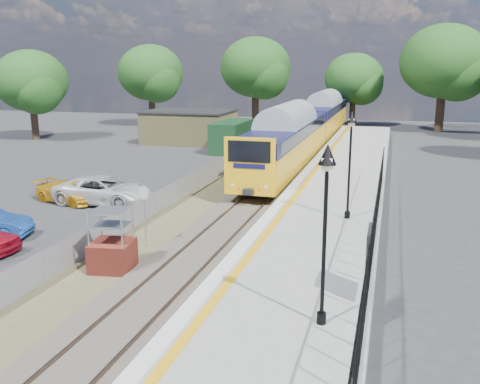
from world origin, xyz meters
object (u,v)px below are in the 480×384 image
at_px(train, 310,124).
at_px(car_white, 104,190).
at_px(car_yellow, 67,192).
at_px(speed_sign, 144,207).
at_px(brick_plinth, 112,241).
at_px(victorian_lamp_north, 351,140).
at_px(victorian_lamp_south, 326,194).

xyz_separation_m(train, car_white, (-7.86, -21.51, -1.60)).
distance_m(car_yellow, car_white, 2.10).
bearing_deg(speed_sign, train, 103.49).
bearing_deg(train, brick_plinth, -94.81).
height_order(train, car_white, train).
relative_size(train, car_yellow, 10.38).
distance_m(victorian_lamp_north, speed_sign, 8.95).
xyz_separation_m(victorian_lamp_south, victorian_lamp_north, (-0.20, 10.00, 0.00)).
bearing_deg(brick_plinth, car_white, 121.62).
bearing_deg(car_white, train, -20.42).
bearing_deg(brick_plinth, speed_sign, 89.16).
bearing_deg(speed_sign, car_yellow, 161.12).
height_order(brick_plinth, car_yellow, brick_plinth).
bearing_deg(victorian_lamp_north, speed_sign, -155.45).
bearing_deg(brick_plinth, car_yellow, 131.57).
distance_m(victorian_lamp_north, car_yellow, 15.83).
bearing_deg(victorian_lamp_south, train, 99.20).
height_order(speed_sign, car_yellow, speed_sign).
relative_size(victorian_lamp_south, brick_plinth, 1.97).
distance_m(victorian_lamp_north, train, 24.62).
bearing_deg(victorian_lamp_north, train, 102.47).
distance_m(victorian_lamp_north, brick_plinth, 10.48).
distance_m(brick_plinth, car_yellow, 11.15).
height_order(train, brick_plinth, train).
relative_size(victorian_lamp_north, brick_plinth, 1.97).
distance_m(victorian_lamp_south, car_white, 18.61).
xyz_separation_m(train, car_yellow, (-9.93, -21.82, -1.77)).
bearing_deg(train, speed_sign, -95.19).
bearing_deg(victorian_lamp_south, car_white, 137.00).
bearing_deg(brick_plinth, victorian_lamp_south, -25.39).
distance_m(train, car_yellow, 24.04).
bearing_deg(car_yellow, train, -8.94).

